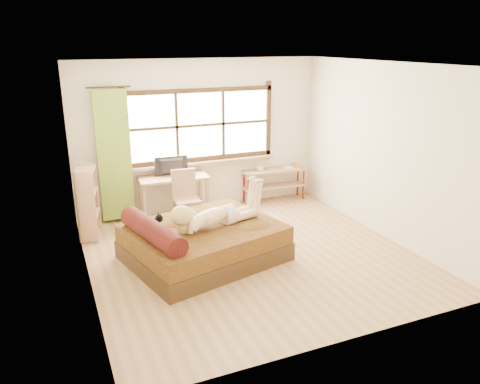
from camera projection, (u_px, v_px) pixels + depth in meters
name	position (u px, v px, depth m)	size (l,w,h in m)	color
floor	(251.00, 255.00, 6.84)	(4.50, 4.50, 0.00)	#9E754C
ceiling	(253.00, 64.00, 6.00)	(4.50, 4.50, 0.00)	white
wall_back	(200.00, 136.00, 8.39)	(4.50, 4.50, 0.00)	silver
wall_front	(349.00, 222.00, 4.45)	(4.50, 4.50, 0.00)	silver
wall_left	(80.00, 184.00, 5.59)	(4.50, 4.50, 0.00)	silver
wall_right	(384.00, 151.00, 7.25)	(4.50, 4.50, 0.00)	silver
window	(201.00, 128.00, 8.31)	(2.80, 0.16, 1.46)	#FFEDBF
curtain	(114.00, 156.00, 7.77)	(0.55, 0.10, 2.20)	olive
bed	(201.00, 242.00, 6.61)	(2.36, 2.06, 0.77)	black
woman	(214.00, 205.00, 6.49)	(1.42, 0.40, 0.61)	beige
kitten	(151.00, 223.00, 6.35)	(0.30, 0.12, 0.24)	black
desk	(173.00, 182.00, 8.12)	(1.21, 0.59, 0.74)	#A27858
monitor	(172.00, 166.00, 8.08)	(0.58, 0.08, 0.33)	black
chair	(185.00, 194.00, 7.88)	(0.43, 0.43, 0.93)	#A27858
pipe_shelf	(275.00, 178.00, 9.04)	(1.27, 0.39, 0.71)	#A27858
cup	(260.00, 168.00, 8.85)	(0.13, 0.13, 0.10)	gray
book	(284.00, 168.00, 9.05)	(0.16, 0.22, 0.02)	gray
bookshelf	(88.00, 203.00, 7.28)	(0.38, 0.54, 1.14)	#A27858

